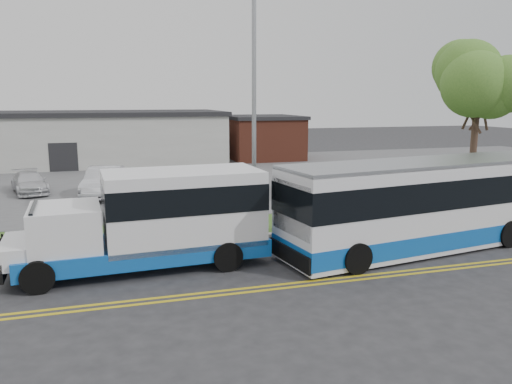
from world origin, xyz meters
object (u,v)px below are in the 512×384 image
object	(u,v)px
tree_east	(479,80)
streetlight_near	(255,102)
parked_car_a	(104,182)
shuttle_bus	(159,216)
transit_bus	(429,204)
parked_car_b	(30,182)

from	to	relation	value
tree_east	streetlight_near	xyz separation A→B (m)	(-11.00, -0.27, -0.97)
streetlight_near	parked_car_a	distance (m)	11.28
streetlight_near	parked_car_a	bearing A→B (deg)	125.81
shuttle_bus	parked_car_a	distance (m)	12.46
transit_bus	parked_car_a	world-z (taller)	transit_bus
parked_car_b	parked_car_a	bearing A→B (deg)	-43.34
tree_east	parked_car_a	distance (m)	19.67
shuttle_bus	parked_car_a	size ratio (longest dim) A/B	1.68
streetlight_near	parked_car_b	distance (m)	15.43
shuttle_bus	parked_car_a	bearing A→B (deg)	94.90
shuttle_bus	streetlight_near	bearing A→B (deg)	38.55
tree_east	transit_bus	size ratio (longest dim) A/B	0.71
streetlight_near	shuttle_bus	distance (m)	6.82
shuttle_bus	parked_car_b	size ratio (longest dim) A/B	2.01
shuttle_bus	parked_car_a	xyz separation A→B (m)	(-1.77, 12.31, -0.75)
tree_east	shuttle_bus	bearing A→B (deg)	-164.88
streetlight_near	parked_car_a	xyz separation A→B (m)	(-6.09, 8.44, -4.33)
streetlight_near	shuttle_bus	bearing A→B (deg)	-138.17
transit_bus	parked_car_a	bearing A→B (deg)	122.60
parked_car_a	parked_car_b	size ratio (longest dim) A/B	1.19
transit_bus	parked_car_b	bearing A→B (deg)	126.83
shuttle_bus	tree_east	bearing A→B (deg)	11.84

